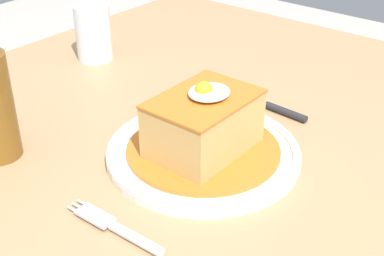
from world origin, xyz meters
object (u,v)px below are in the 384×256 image
at_px(main_plate, 203,152).
at_px(drinking_glass, 94,36).
at_px(knife, 273,107).
at_px(fork, 122,231).

distance_m(main_plate, drinking_glass, 0.41).
xyz_separation_m(main_plate, drinking_glass, (0.15, 0.38, 0.04)).
bearing_deg(main_plate, knife, -1.02).
xyz_separation_m(main_plate, fork, (-0.18, -0.03, -0.00)).
xyz_separation_m(fork, drinking_glass, (0.33, 0.41, 0.04)).
relative_size(knife, drinking_glass, 1.58).
bearing_deg(drinking_glass, main_plate, -111.17).
distance_m(main_plate, fork, 0.19).
height_order(fork, drinking_glass, drinking_glass).
xyz_separation_m(fork, knife, (0.36, 0.02, 0.00)).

